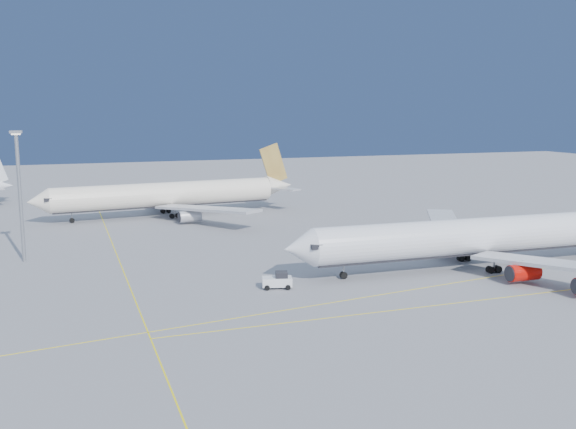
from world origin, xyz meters
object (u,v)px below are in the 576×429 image
object	(u,v)px
pushback_tug	(278,281)
airliner_virgin	(482,236)
airliner_etihad	(171,194)
light_mast	(19,185)

from	to	relation	value
pushback_tug	airliner_virgin	bearing A→B (deg)	16.85
airliner_virgin	airliner_etihad	distance (m)	83.70
airliner_etihad	light_mast	distance (m)	54.22
airliner_virgin	airliner_etihad	world-z (taller)	airliner_etihad
light_mast	airliner_virgin	bearing A→B (deg)	-22.07
airliner_etihad	pushback_tug	xyz separation A→B (m)	(4.14, -73.52, -4.31)
airliner_virgin	light_mast	size ratio (longest dim) A/B	3.07
airliner_virgin	light_mast	world-z (taller)	light_mast
airliner_virgin	pushback_tug	bearing A→B (deg)	-177.15
airliner_etihad	airliner_virgin	bearing A→B (deg)	-66.03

